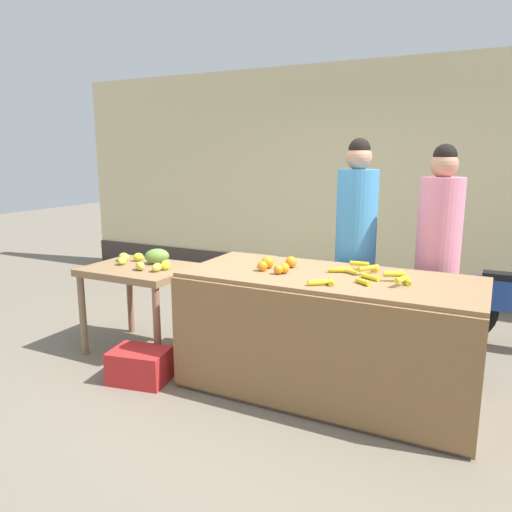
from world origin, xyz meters
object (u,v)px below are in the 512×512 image
object	(u,v)px
vendor_woman_blue_shirt	(355,251)
produce_sack	(253,305)
produce_crate	(140,366)
vendor_woman_pink_shirt	(437,260)

from	to	relation	value
vendor_woman_blue_shirt	produce_sack	world-z (taller)	vendor_woman_blue_shirt
produce_crate	produce_sack	size ratio (longest dim) A/B	0.75
vendor_woman_blue_shirt	vendor_woman_pink_shirt	world-z (taller)	vendor_woman_blue_shirt
vendor_woman_blue_shirt	produce_sack	bearing A→B (deg)	172.98
vendor_woman_pink_shirt	produce_sack	distance (m)	1.81
vendor_woman_pink_shirt	produce_crate	world-z (taller)	vendor_woman_pink_shirt
vendor_woman_blue_shirt	produce_sack	distance (m)	1.23
vendor_woman_blue_shirt	produce_sack	xyz separation A→B (m)	(-1.03, 0.13, -0.66)
produce_crate	produce_sack	bearing A→B (deg)	76.69
vendor_woman_blue_shirt	vendor_woman_pink_shirt	bearing A→B (deg)	3.07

